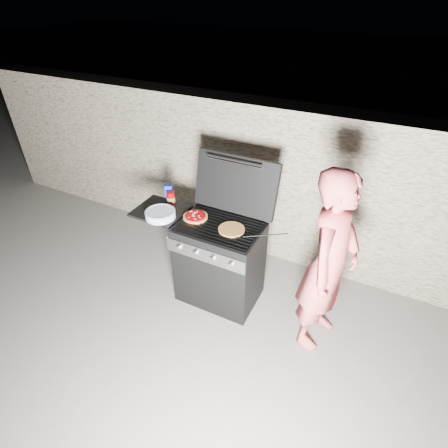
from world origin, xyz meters
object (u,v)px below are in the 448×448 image
at_px(pizza_topped, 195,216).
at_px(sauce_jar, 171,198).
at_px(gas_grill, 198,256).
at_px(person, 329,265).

xyz_separation_m(pizza_topped, sauce_jar, (-0.37, 0.13, 0.04)).
bearing_deg(sauce_jar, gas_grill, -21.56).
bearing_deg(gas_grill, pizza_topped, 133.05).
distance_m(pizza_topped, sauce_jar, 0.39).
distance_m(sauce_jar, person, 1.70).
xyz_separation_m(sauce_jar, person, (1.69, -0.19, -0.10)).
bearing_deg(sauce_jar, pizza_topped, -19.27).
height_order(pizza_topped, person, person).
xyz_separation_m(pizza_topped, person, (1.32, -0.06, -0.06)).
height_order(pizza_topped, sauce_jar, sauce_jar).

